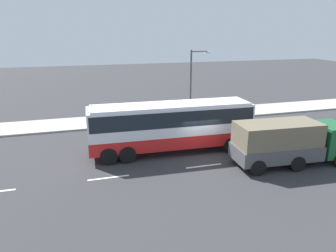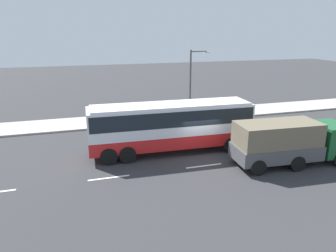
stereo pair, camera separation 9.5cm
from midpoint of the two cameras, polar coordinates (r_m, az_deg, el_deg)
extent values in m
plane|color=#333335|center=(22.07, 5.70, -5.06)|extent=(120.00, 120.00, 0.00)
cube|color=#A8A399|center=(30.79, -0.97, 1.61)|extent=(80.00, 4.00, 0.15)
cube|color=white|center=(18.94, -10.52, -9.16)|extent=(2.40, 0.16, 0.01)
cube|color=white|center=(20.26, 6.59, -7.17)|extent=(2.40, 0.16, 0.01)
cube|color=white|center=(22.13, 16.75, -5.66)|extent=(2.40, 0.16, 0.01)
cube|color=red|center=(22.04, 0.71, -2.23)|extent=(11.31, 2.77, 0.89)
cube|color=silver|center=(21.62, 0.72, 1.25)|extent=(11.31, 2.77, 1.89)
cube|color=black|center=(21.55, 0.73, 1.96)|extent=(11.09, 2.79, 1.04)
cube|color=black|center=(23.62, 13.90, 2.35)|extent=(0.19, 2.24, 1.52)
cube|color=silver|center=(21.37, 0.73, 3.85)|extent=(10.86, 2.61, 0.12)
cylinder|color=black|center=(24.50, 9.11, -1.54)|extent=(1.11, 0.33, 1.10)
cylinder|color=black|center=(22.52, 11.44, -3.36)|extent=(1.11, 0.33, 1.10)
cylinder|color=black|center=(22.71, -7.95, -3.00)|extent=(1.11, 0.33, 1.10)
cylinder|color=black|center=(20.55, -7.18, -5.17)|extent=(1.11, 0.33, 1.10)
cylinder|color=black|center=(22.62, -10.97, -3.24)|extent=(1.11, 0.33, 1.10)
cylinder|color=black|center=(20.46, -10.53, -5.44)|extent=(1.11, 0.33, 1.10)
cube|color=#19592D|center=(23.09, 27.21, -2.04)|extent=(1.98, 2.48, 1.98)
cube|color=#4C4C4F|center=(21.07, 18.98, -4.33)|extent=(5.51, 2.68, 0.90)
cube|color=#6B604C|center=(20.69, 19.29, -1.33)|extent=(5.29, 2.57, 1.42)
cylinder|color=black|center=(24.24, 25.24, -3.41)|extent=(0.97, 0.33, 0.96)
cylinder|color=black|center=(22.54, 19.16, -4.17)|extent=(0.97, 0.33, 0.96)
cylinder|color=black|center=(20.80, 22.44, -6.32)|extent=(0.97, 0.33, 0.96)
cylinder|color=black|center=(21.31, 13.15, -4.88)|extent=(0.97, 0.33, 0.96)
cylinder|color=black|center=(19.46, 16.07, -7.27)|extent=(0.97, 0.33, 0.96)
cube|color=white|center=(26.88, 23.01, -0.91)|extent=(4.60, 2.12, 0.58)
cube|color=black|center=(26.49, 22.44, 0.23)|extent=(2.57, 1.84, 0.59)
cylinder|color=black|center=(28.55, 24.58, -0.71)|extent=(0.65, 0.24, 0.64)
cylinder|color=black|center=(27.26, 26.71, -1.80)|extent=(0.65, 0.24, 0.64)
cylinder|color=black|center=(26.79, 19.10, -1.19)|extent=(0.65, 0.24, 0.64)
cylinder|color=black|center=(25.41, 21.09, -2.38)|extent=(0.65, 0.24, 0.64)
cylinder|color=#38334C|center=(31.45, 2.95, 2.79)|extent=(0.14, 0.14, 0.77)
cylinder|color=#38334C|center=(31.59, 2.84, 2.86)|extent=(0.14, 0.14, 0.77)
cylinder|color=#B2333F|center=(31.36, 2.91, 4.02)|extent=(0.32, 0.32, 0.58)
sphere|color=brown|center=(31.28, 2.92, 4.73)|extent=(0.21, 0.21, 0.21)
cylinder|color=#38334C|center=(29.21, -7.41, 1.64)|extent=(0.14, 0.14, 0.86)
cylinder|color=#38334C|center=(29.23, -7.72, 1.64)|extent=(0.14, 0.14, 0.86)
cylinder|color=#B2333F|center=(29.03, -7.62, 3.08)|extent=(0.32, 0.32, 0.65)
sphere|color=#9E7051|center=(28.93, -7.65, 3.92)|extent=(0.23, 0.23, 0.23)
cylinder|color=#47474C|center=(29.22, 4.20, 7.29)|extent=(0.16, 0.16, 6.38)
cylinder|color=#47474C|center=(29.14, 5.79, 13.24)|extent=(1.54, 0.10, 0.10)
cube|color=silver|center=(29.44, 7.21, 13.04)|extent=(0.50, 0.24, 0.16)
camera|label=1|loc=(0.05, 90.13, -0.04)|focal=33.79mm
camera|label=2|loc=(0.05, -89.87, 0.04)|focal=33.79mm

